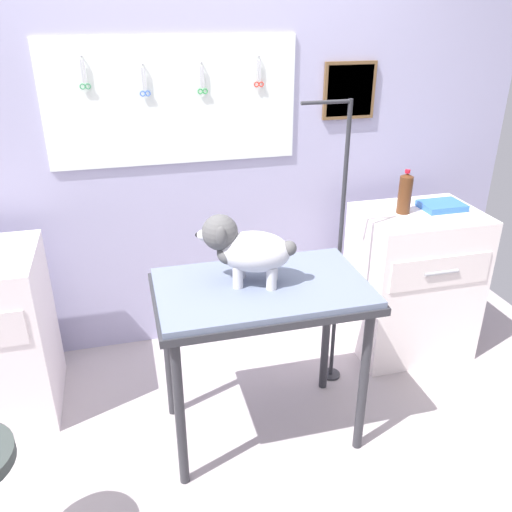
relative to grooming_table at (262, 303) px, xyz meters
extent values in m
cube|color=#AEA1A4|center=(-0.14, -0.30, -0.76)|extent=(4.40, 4.00, 0.04)
cube|color=#A9A5CA|center=(-0.14, 0.98, 0.41)|extent=(4.00, 0.06, 2.30)
cube|color=white|center=(-0.24, 0.94, 0.74)|extent=(1.35, 0.02, 0.66)
cylinder|color=gray|center=(-0.68, 0.93, 0.99)|extent=(0.01, 0.02, 0.01)
cube|color=silver|center=(-0.69, 0.92, 0.92)|extent=(0.01, 0.00, 0.11)
cube|color=silver|center=(-0.68, 0.92, 0.92)|extent=(0.01, 0.00, 0.11)
torus|color=#3A8E5A|center=(-0.69, 0.92, 0.84)|extent=(0.03, 0.01, 0.03)
torus|color=#3A8E5A|center=(-0.67, 0.92, 0.84)|extent=(0.03, 0.01, 0.03)
cylinder|color=gray|center=(-0.39, 0.93, 0.94)|extent=(0.01, 0.02, 0.01)
cube|color=silver|center=(-0.39, 0.92, 0.87)|extent=(0.01, 0.00, 0.11)
cube|color=silver|center=(-0.38, 0.92, 0.87)|extent=(0.01, 0.00, 0.11)
torus|color=#3E69C7|center=(-0.40, 0.92, 0.80)|extent=(0.03, 0.01, 0.03)
torus|color=#3E69C7|center=(-0.37, 0.92, 0.80)|extent=(0.03, 0.01, 0.03)
cylinder|color=gray|center=(-0.08, 0.93, 0.94)|extent=(0.01, 0.02, 0.01)
cube|color=silver|center=(-0.09, 0.92, 0.87)|extent=(0.01, 0.00, 0.11)
cube|color=silver|center=(-0.08, 0.92, 0.87)|extent=(0.01, 0.00, 0.11)
torus|color=green|center=(-0.10, 0.92, 0.80)|extent=(0.03, 0.01, 0.03)
torus|color=green|center=(-0.07, 0.92, 0.80)|extent=(0.03, 0.01, 0.03)
cylinder|color=gray|center=(0.23, 0.93, 0.96)|extent=(0.01, 0.02, 0.01)
cube|color=silver|center=(0.22, 0.92, 0.89)|extent=(0.01, 0.00, 0.11)
cube|color=silver|center=(0.23, 0.92, 0.89)|extent=(0.01, 0.00, 0.11)
torus|color=red|center=(0.21, 0.92, 0.82)|extent=(0.03, 0.01, 0.03)
torus|color=red|center=(0.24, 0.92, 0.82)|extent=(0.03, 0.01, 0.03)
cube|color=brown|center=(0.77, 0.93, 0.77)|extent=(0.31, 0.02, 0.32)
cube|color=#A38449|center=(0.77, 0.93, 0.77)|extent=(0.28, 0.01, 0.28)
cylinder|color=#2D2D33|center=(-0.42, -0.23, -0.36)|extent=(0.04, 0.04, 0.77)
cylinder|color=#2D2D33|center=(0.42, -0.23, -0.36)|extent=(0.04, 0.04, 0.77)
cylinder|color=#2D2D33|center=(-0.42, 0.23, -0.36)|extent=(0.04, 0.04, 0.77)
cylinder|color=#2D2D33|center=(0.42, 0.23, -0.36)|extent=(0.04, 0.04, 0.77)
cube|color=#2D2D33|center=(0.00, 0.00, 0.05)|extent=(0.96, 0.59, 0.03)
cube|color=slate|center=(0.00, 0.00, 0.08)|extent=(0.94, 0.57, 0.03)
cylinder|color=#2D2D33|center=(0.50, 0.31, -0.73)|extent=(0.11, 0.11, 0.01)
cylinder|color=#2D2D33|center=(0.50, 0.31, 0.04)|extent=(0.02, 0.02, 1.57)
cylinder|color=#2D2D33|center=(0.38, 0.31, 0.82)|extent=(0.24, 0.02, 0.02)
cylinder|color=silver|center=(-0.11, 0.00, 0.15)|extent=(0.05, 0.05, 0.10)
cylinder|color=silver|center=(-0.08, 0.09, 0.15)|extent=(0.05, 0.05, 0.10)
cylinder|color=silver|center=(0.03, -0.05, 0.15)|extent=(0.05, 0.05, 0.10)
cylinder|color=silver|center=(0.06, 0.04, 0.15)|extent=(0.05, 0.05, 0.10)
ellipsoid|color=silver|center=(-0.03, 0.02, 0.25)|extent=(0.36, 0.29, 0.18)
ellipsoid|color=#535353|center=(-0.13, 0.06, 0.24)|extent=(0.15, 0.17, 0.10)
sphere|color=#535353|center=(-0.17, 0.07, 0.33)|extent=(0.16, 0.16, 0.16)
ellipsoid|color=silver|center=(-0.23, 0.10, 0.32)|extent=(0.09, 0.08, 0.05)
sphere|color=black|center=(-0.26, 0.11, 0.32)|extent=(0.02, 0.02, 0.02)
ellipsoid|color=#535353|center=(-0.18, 0.01, 0.34)|extent=(0.06, 0.05, 0.09)
ellipsoid|color=#535353|center=(-0.13, 0.13, 0.34)|extent=(0.06, 0.05, 0.09)
sphere|color=#535353|center=(0.11, -0.03, 0.27)|extent=(0.07, 0.07, 0.07)
cube|color=white|center=(1.07, 0.49, -0.29)|extent=(0.68, 0.52, 0.89)
cube|color=silver|center=(1.07, 0.23, -0.10)|extent=(0.60, 0.01, 0.18)
cylinder|color=#99999E|center=(1.07, 0.22, -0.10)|extent=(0.20, 0.02, 0.02)
cylinder|color=#4E2A15|center=(0.96, 0.51, 0.26)|extent=(0.07, 0.07, 0.21)
cone|color=#4E2A15|center=(0.96, 0.51, 0.37)|extent=(0.07, 0.07, 0.02)
cylinder|color=red|center=(0.96, 0.51, 0.39)|extent=(0.03, 0.03, 0.02)
cube|color=blue|center=(1.21, 0.52, 0.17)|extent=(0.24, 0.18, 0.04)
camera|label=1|loc=(-0.55, -2.01, 1.22)|focal=37.44mm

